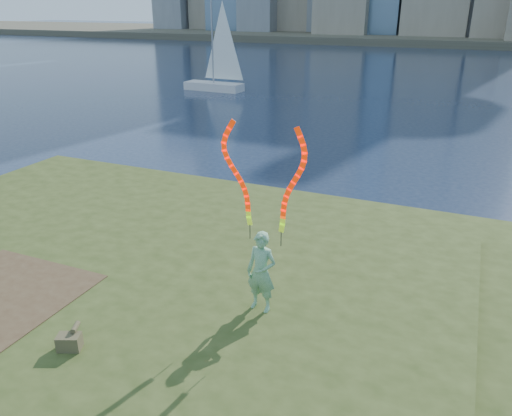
% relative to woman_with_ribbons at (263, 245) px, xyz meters
% --- Properties ---
extents(ground, '(320.00, 320.00, 0.00)m').
position_rel_woman_with_ribbons_xyz_m(ground, '(-3.03, 1.46, -2.21)').
color(ground, '#1A2741').
rests_on(ground, ground).
extents(grassy_knoll, '(20.00, 18.00, 0.80)m').
position_rel_woman_with_ribbons_xyz_m(grassy_knoll, '(-3.03, -0.83, -1.87)').
color(grassy_knoll, '#334117').
rests_on(grassy_knoll, ground).
extents(far_shore, '(320.00, 40.00, 1.20)m').
position_rel_woman_with_ribbons_xyz_m(far_shore, '(-3.03, 96.46, -1.61)').
color(far_shore, '#4D4838').
rests_on(far_shore, ground).
extents(woman_with_ribbons, '(2.06, 0.45, 4.04)m').
position_rel_woman_with_ribbons_xyz_m(woman_with_ribbons, '(0.00, 0.00, 0.00)').
color(woman_with_ribbons, '#1E762F').
rests_on(woman_with_ribbons, grassy_knoll).
extents(canvas_bag, '(0.47, 0.53, 0.38)m').
position_rel_woman_with_ribbons_xyz_m(canvas_bag, '(-2.60, -2.51, -1.25)').
color(canvas_bag, '#443F23').
rests_on(canvas_bag, grassy_knoll).
extents(sailboat, '(5.06, 1.77, 7.63)m').
position_rel_woman_with_ribbons_xyz_m(sailboat, '(-15.61, 27.81, -0.89)').
color(sailboat, silver).
rests_on(sailboat, ground).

